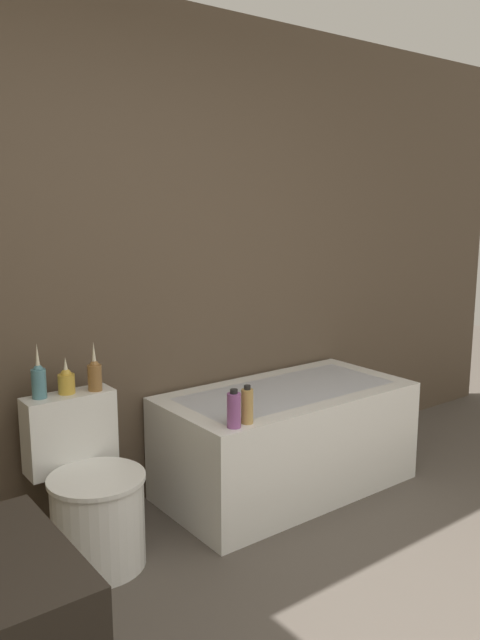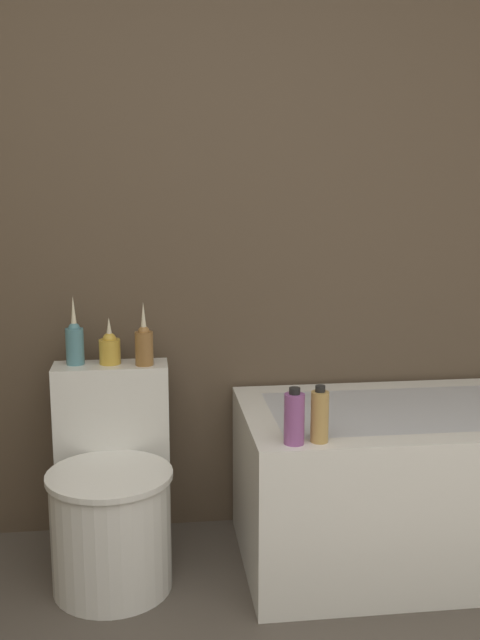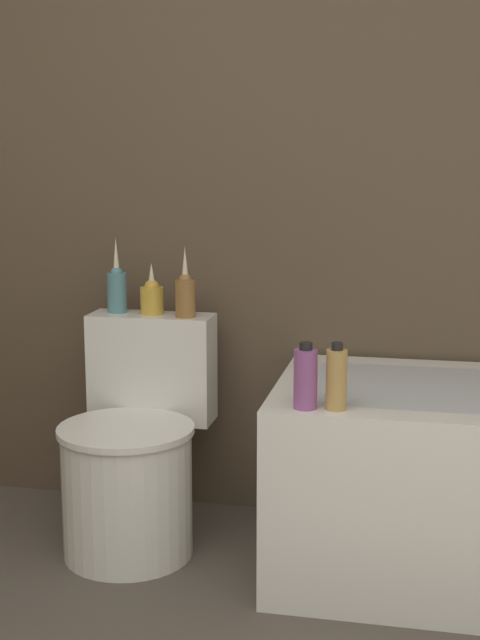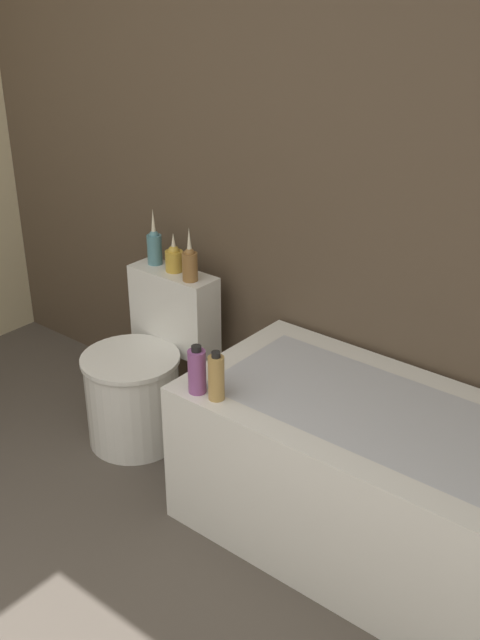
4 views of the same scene
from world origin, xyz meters
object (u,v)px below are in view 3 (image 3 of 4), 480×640
object	(u,v)px
vase_silver	(152,296)
shampoo_bottle_short	(337,379)
vase_bronze	(185,293)
shampoo_bottle_tall	(306,378)
toilet	(134,458)
vase_gold	(117,287)

from	to	relation	value
vase_silver	shampoo_bottle_short	size ratio (longest dim) A/B	0.94
vase_bronze	shampoo_bottle_tall	bearing A→B (deg)	-45.70
toilet	vase_gold	distance (m)	0.58
vase_silver	vase_bronze	xyz separation A→B (m)	(0.13, -0.03, 0.02)
toilet	vase_gold	bearing A→B (deg)	118.56
vase_silver	vase_gold	bearing A→B (deg)	176.58
vase_gold	shampoo_bottle_tall	world-z (taller)	vase_gold
toilet	vase_bronze	distance (m)	0.56
vase_silver	shampoo_bottle_tall	xyz separation A→B (m)	(0.59, -0.51, -0.12)
toilet	vase_bronze	xyz separation A→B (m)	(0.13, 0.19, 0.51)
vase_gold	shampoo_bottle_short	distance (m)	0.96
vase_silver	toilet	bearing A→B (deg)	-90.00
vase_silver	vase_bronze	size ratio (longest dim) A/B	0.74
shampoo_bottle_short	vase_gold	bearing A→B (deg)	147.39
shampoo_bottle_tall	shampoo_bottle_short	xyz separation A→B (m)	(0.08, 0.01, 0.00)
vase_gold	shampoo_bottle_tall	size ratio (longest dim) A/B	1.40
vase_gold	vase_bronze	bearing A→B (deg)	-9.55
vase_silver	shampoo_bottle_tall	size ratio (longest dim) A/B	0.95
toilet	vase_silver	size ratio (longest dim) A/B	4.19
vase_silver	shampoo_bottle_short	bearing A→B (deg)	-36.80
vase_gold	vase_silver	distance (m)	0.13
shampoo_bottle_tall	vase_bronze	bearing A→B (deg)	134.30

